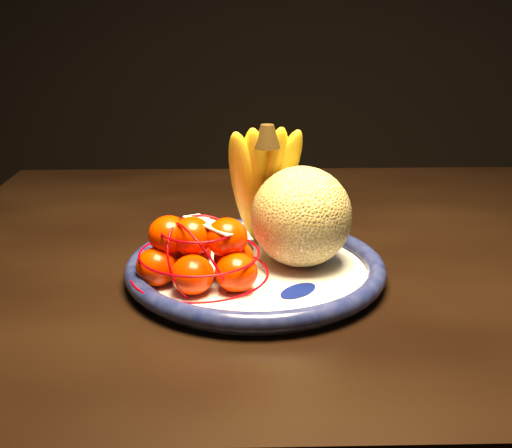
# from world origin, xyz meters

# --- Properties ---
(dining_table) EXTENTS (1.59, 1.04, 0.75)m
(dining_table) POSITION_xyz_m (0.01, 0.01, 0.67)
(dining_table) COLOR black
(dining_table) RESTS_ON ground
(fruit_bowl) EXTENTS (0.33, 0.33, 0.03)m
(fruit_bowl) POSITION_xyz_m (-0.25, -0.13, 0.77)
(fruit_bowl) COLOR white
(fruit_bowl) RESTS_ON dining_table
(cantaloupe) EXTENTS (0.13, 0.13, 0.13)m
(cantaloupe) POSITION_xyz_m (-0.20, -0.11, 0.83)
(cantaloupe) COLOR olive
(cantaloupe) RESTS_ON fruit_bowl
(banana_bunch) EXTENTS (0.13, 0.12, 0.19)m
(banana_bunch) POSITION_xyz_m (-0.25, -0.06, 0.86)
(banana_bunch) COLOR yellow
(banana_bunch) RESTS_ON fruit_bowl
(mandarin_bag) EXTENTS (0.20, 0.20, 0.11)m
(mandarin_bag) POSITION_xyz_m (-0.32, -0.18, 0.80)
(mandarin_bag) COLOR #FB2E00
(mandarin_bag) RESTS_ON fruit_bowl
(price_tag) EXTENTS (0.07, 0.07, 0.01)m
(price_tag) POSITION_xyz_m (-0.30, -0.17, 0.84)
(price_tag) COLOR white
(price_tag) RESTS_ON mandarin_bag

